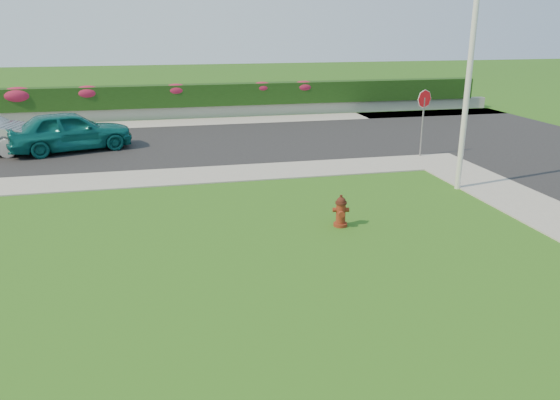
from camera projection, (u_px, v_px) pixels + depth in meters
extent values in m
plane|color=black|center=(323.00, 305.00, 9.47)|extent=(120.00, 120.00, 0.00)
cube|color=black|center=(96.00, 148.00, 21.40)|extent=(26.00, 8.00, 0.04)
cube|color=gray|center=(46.00, 184.00, 16.55)|extent=(24.00, 2.00, 0.04)
cube|color=gray|center=(438.00, 161.00, 19.28)|extent=(2.00, 2.00, 0.04)
cube|color=gray|center=(190.00, 122.00, 26.88)|extent=(34.00, 2.00, 0.04)
cube|color=gray|center=(188.00, 112.00, 28.19)|extent=(34.00, 0.40, 0.60)
cube|color=black|center=(187.00, 95.00, 28.02)|extent=(32.00, 0.90, 1.10)
cylinder|color=#55140D|center=(340.00, 224.00, 13.16)|extent=(0.34, 0.34, 0.08)
cylinder|color=#55140D|center=(341.00, 213.00, 13.07)|extent=(0.23, 0.23, 0.51)
cylinder|color=black|center=(341.00, 203.00, 12.99)|extent=(0.28, 0.28, 0.05)
sphere|color=black|center=(341.00, 202.00, 12.98)|extent=(0.23, 0.23, 0.23)
cylinder|color=black|center=(341.00, 196.00, 12.95)|extent=(0.07, 0.07, 0.07)
cylinder|color=#55140D|center=(335.00, 210.00, 13.05)|extent=(0.12, 0.13, 0.11)
cylinder|color=#55140D|center=(347.00, 210.00, 13.05)|extent=(0.12, 0.13, 0.11)
cylinder|color=#55140D|center=(342.00, 214.00, 12.93)|extent=(0.17, 0.15, 0.15)
imported|color=#0B5A59|center=(70.00, 131.00, 20.57)|extent=(4.81, 3.06, 1.52)
cylinder|color=silver|center=(469.00, 74.00, 15.14)|extent=(0.16, 0.16, 6.67)
cylinder|color=slate|center=(422.00, 128.00, 19.73)|extent=(0.06, 0.06, 2.16)
cylinder|color=red|center=(424.00, 99.00, 19.41)|extent=(0.60, 0.24, 0.63)
cylinder|color=white|center=(424.00, 99.00, 19.41)|extent=(0.63, 0.24, 0.67)
ellipsoid|color=#A11B39|center=(18.00, 95.00, 26.17)|extent=(1.57, 1.01, 0.79)
ellipsoid|color=#A11B39|center=(88.00, 93.00, 26.82)|extent=(1.37, 0.88, 0.68)
ellipsoid|color=#A11B39|center=(176.00, 90.00, 27.72)|extent=(1.27, 0.81, 0.63)
ellipsoid|color=#A11B39|center=(262.00, 88.00, 28.65)|extent=(1.19, 0.77, 0.60)
ellipsoid|color=#A11B39|center=(303.00, 87.00, 29.13)|extent=(1.27, 0.82, 0.64)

